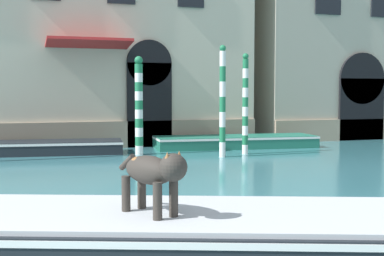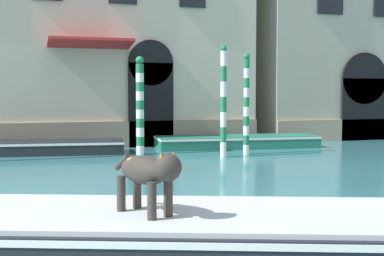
# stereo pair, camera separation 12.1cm
# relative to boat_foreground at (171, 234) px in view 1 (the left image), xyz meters

# --- Properties ---
(boat_foreground) EXTENTS (6.94, 4.40, 0.64)m
(boat_foreground) POSITION_rel_boat_foreground_xyz_m (0.00, 0.00, 0.00)
(boat_foreground) COLOR black
(boat_foreground) RESTS_ON ground_plane
(dog_on_deck) EXTENTS (0.70, 1.16, 0.83)m
(dog_on_deck) POSITION_rel_boat_foreground_xyz_m (-0.26, -0.13, 0.84)
(dog_on_deck) COLOR #332D28
(dog_on_deck) RESTS_ON boat_foreground
(boat_moored_near_palazzo) EXTENTS (5.44, 2.28, 0.45)m
(boat_moored_near_palazzo) POSITION_rel_boat_foreground_xyz_m (-0.98, 12.63, -0.10)
(boat_moored_near_palazzo) COLOR black
(boat_moored_near_palazzo) RESTS_ON ground_plane
(boat_moored_far) EXTENTS (6.37, 2.27, 0.46)m
(boat_moored_far) POSITION_rel_boat_foreground_xyz_m (6.12, 12.55, -0.10)
(boat_moored_far) COLOR #1E6651
(boat_moored_far) RESTS_ON ground_plane
(mooring_pole_0) EXTENTS (0.21, 0.21, 3.48)m
(mooring_pole_0) POSITION_rel_boat_foreground_xyz_m (5.60, 10.46, 1.42)
(mooring_pole_0) COLOR white
(mooring_pole_0) RESTS_ON ground_plane
(mooring_pole_2) EXTENTS (0.21, 0.21, 3.69)m
(mooring_pole_2) POSITION_rel_boat_foreground_xyz_m (4.55, 9.92, 1.52)
(mooring_pole_2) COLOR white
(mooring_pole_2) RESTS_ON ground_plane
(mooring_pole_3) EXTENTS (0.28, 0.28, 3.37)m
(mooring_pole_3) POSITION_rel_boat_foreground_xyz_m (2.08, 11.44, 1.37)
(mooring_pole_3) COLOR white
(mooring_pole_3) RESTS_ON ground_plane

